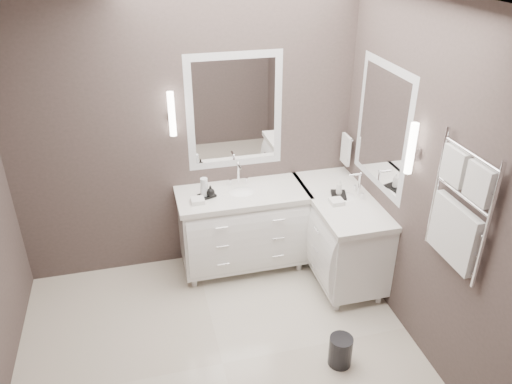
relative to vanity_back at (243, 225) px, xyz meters
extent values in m
cube|color=beige|center=(-0.45, -1.23, -0.49)|extent=(3.20, 3.00, 0.01)
cube|color=white|center=(-0.45, -1.23, 2.22)|extent=(3.20, 3.00, 0.01)
cube|color=#483C39|center=(-0.45, 0.28, 0.86)|extent=(3.20, 0.01, 2.70)
cube|color=#483C39|center=(1.15, -1.23, 0.86)|extent=(0.01, 3.00, 2.70)
cube|color=white|center=(0.00, 0.00, -0.04)|extent=(1.20, 0.55, 0.70)
cube|color=white|center=(0.00, 0.00, 0.34)|extent=(1.24, 0.59, 0.05)
ellipsoid|color=white|center=(0.00, 0.00, 0.32)|extent=(0.36, 0.28, 0.12)
cylinder|color=white|center=(0.00, 0.16, 0.47)|extent=(0.02, 0.02, 0.22)
cube|color=white|center=(0.88, -0.33, -0.04)|extent=(0.55, 1.20, 0.70)
cube|color=white|center=(0.88, -0.33, 0.34)|extent=(0.59, 1.24, 0.05)
ellipsoid|color=white|center=(0.88, -0.33, 0.32)|extent=(0.36, 0.28, 0.12)
cylinder|color=white|center=(1.04, -0.33, 0.47)|extent=(0.02, 0.02, 0.22)
cube|color=white|center=(0.00, 0.26, 1.06)|extent=(0.90, 0.02, 1.10)
cube|color=white|center=(0.00, 0.26, 1.06)|extent=(0.77, 0.02, 0.96)
cube|color=white|center=(1.14, -0.43, 1.06)|extent=(0.02, 0.90, 1.10)
cube|color=white|center=(1.14, -0.43, 1.06)|extent=(0.02, 0.90, 0.96)
cube|color=white|center=(-0.58, 0.20, 1.06)|extent=(0.05, 0.05, 0.10)
cylinder|color=white|center=(-0.58, 0.20, 1.11)|extent=(0.06, 0.06, 0.40)
cube|color=white|center=(1.08, -1.01, 1.06)|extent=(0.05, 0.05, 0.10)
cylinder|color=white|center=(1.08, -1.01, 1.11)|extent=(0.06, 0.06, 0.40)
cylinder|color=white|center=(1.10, 0.13, 0.76)|extent=(0.02, 0.22, 0.02)
cube|color=white|center=(1.08, 0.13, 0.62)|extent=(0.03, 0.17, 0.30)
cylinder|color=white|center=(1.10, -1.90, 0.96)|extent=(0.03, 0.03, 0.90)
cylinder|color=white|center=(1.10, -1.35, 0.96)|extent=(0.03, 0.03, 0.90)
cube|color=white|center=(1.10, -1.76, 1.19)|extent=(0.06, 0.22, 0.24)
cube|color=white|center=(1.10, -1.50, 1.19)|extent=(0.06, 0.22, 0.24)
cube|color=white|center=(1.10, -1.63, 0.75)|extent=(0.06, 0.46, 0.42)
cylinder|color=black|center=(0.45, -1.45, -0.36)|extent=(0.19, 0.19, 0.26)
cube|color=black|center=(-0.34, -0.01, 0.38)|extent=(0.18, 0.15, 0.02)
cube|color=black|center=(0.85, -0.31, 0.38)|extent=(0.18, 0.21, 0.03)
cylinder|color=silver|center=(-0.36, -0.02, 0.46)|extent=(0.09, 0.09, 0.19)
imported|color=white|center=(-0.37, 0.01, 0.45)|extent=(0.06, 0.06, 0.12)
imported|color=black|center=(-0.31, -0.04, 0.44)|extent=(0.09, 0.09, 0.10)
imported|color=white|center=(0.85, -0.31, 0.46)|extent=(0.07, 0.07, 0.15)
camera|label=1|loc=(-0.89, -4.04, 2.60)|focal=35.00mm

